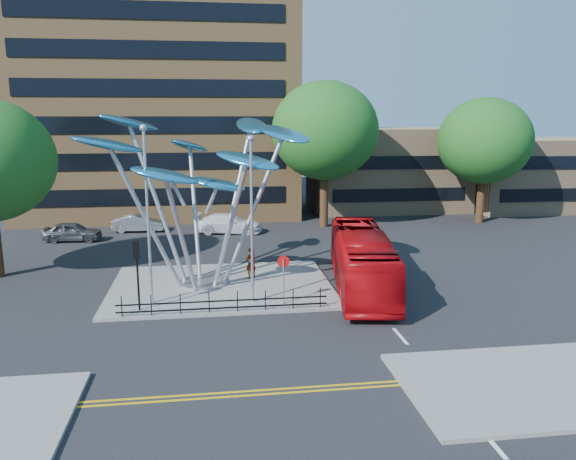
{
  "coord_description": "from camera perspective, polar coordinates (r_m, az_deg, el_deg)",
  "views": [
    {
      "loc": [
        -1.45,
        -23.89,
        9.44
      ],
      "look_at": [
        2.43,
        4.0,
        3.57
      ],
      "focal_mm": 35.0,
      "sensor_mm": 36.0,
      "label": 1
    }
  ],
  "objects": [
    {
      "name": "leaf_sculpture",
      "position": [
        30.69,
        -9.11,
        6.82
      ],
      "size": [
        12.72,
        9.54,
        9.51
      ],
      "color": "#9EA0A5",
      "rests_on": "traffic_island"
    },
    {
      "name": "tree_far",
      "position": [
        51.59,
        19.35,
        8.52
      ],
      "size": [
        8.0,
        8.0,
        10.81
      ],
      "color": "black",
      "rests_on": "ground"
    },
    {
      "name": "traffic_light_island",
      "position": [
        27.49,
        -15.1,
        -3.02
      ],
      "size": [
        0.28,
        0.18,
        3.42
      ],
      "color": "black",
      "rests_on": "traffic_island"
    },
    {
      "name": "parked_car_right",
      "position": [
        45.27,
        -6.05,
        0.67
      ],
      "size": [
        5.64,
        3.04,
        1.55
      ],
      "primitive_type": "imported",
      "rotation": [
        0.0,
        0.0,
        1.4
      ],
      "color": "silver",
      "rests_on": "ground"
    },
    {
      "name": "parked_car_left",
      "position": [
        45.16,
        -21.05,
        -0.16
      ],
      "size": [
        4.35,
        1.97,
        1.45
      ],
      "primitive_type": "imported",
      "rotation": [
        0.0,
        0.0,
        1.51
      ],
      "color": "#45484E",
      "rests_on": "ground"
    },
    {
      "name": "street_lamp_left",
      "position": [
        27.86,
        -14.13,
        2.98
      ],
      "size": [
        0.36,
        0.36,
        8.8
      ],
      "color": "#9EA0A5",
      "rests_on": "traffic_island"
    },
    {
      "name": "street_lamp_right",
      "position": [
        27.31,
        -3.73,
        2.59
      ],
      "size": [
        0.36,
        0.36,
        8.3
      ],
      "color": "#9EA0A5",
      "rests_on": "traffic_island"
    },
    {
      "name": "parked_car_mid",
      "position": [
        47.14,
        -14.95,
        0.66
      ],
      "size": [
        4.2,
        1.66,
        1.36
      ],
      "primitive_type": "imported",
      "rotation": [
        0.0,
        0.0,
        1.52
      ],
      "color": "#989BA0",
      "rests_on": "ground"
    },
    {
      "name": "pavement_right",
      "position": [
        22.98,
        26.61,
        -13.6
      ],
      "size": [
        12.0,
        6.0,
        0.15
      ],
      "primitive_type": "cube",
      "color": "slate",
      "rests_on": "ground"
    },
    {
      "name": "tree_right",
      "position": [
        46.88,
        3.77,
        10.03
      ],
      "size": [
        8.8,
        8.8,
        12.11
      ],
      "color": "black",
      "rests_on": "ground"
    },
    {
      "name": "pedestrian",
      "position": [
        32.07,
        -3.8,
        -3.4
      ],
      "size": [
        0.8,
        0.71,
        1.83
      ],
      "primitive_type": "imported",
      "rotation": [
        0.0,
        0.0,
        3.66
      ],
      "color": "gray",
      "rests_on": "traffic_island"
    },
    {
      "name": "low_building_far",
      "position": [
        60.97,
        23.28,
        5.22
      ],
      "size": [
        12.0,
        8.0,
        7.0
      ],
      "primitive_type": "cube",
      "color": "tan",
      "rests_on": "ground"
    },
    {
      "name": "brick_tower",
      "position": [
        56.35,
        -13.1,
        17.14
      ],
      "size": [
        25.0,
        15.0,
        30.0
      ],
      "primitive_type": "cube",
      "color": "olive",
      "rests_on": "ground"
    },
    {
      "name": "double_yellow_near",
      "position": [
        20.28,
        -3.02,
        -15.97
      ],
      "size": [
        40.0,
        0.12,
        0.01
      ],
      "primitive_type": "cube",
      "color": "gold",
      "rests_on": "ground"
    },
    {
      "name": "traffic_island",
      "position": [
        31.33,
        -6.77,
        -5.71
      ],
      "size": [
        12.0,
        9.0,
        0.15
      ],
      "primitive_type": "cube",
      "color": "slate",
      "rests_on": "ground"
    },
    {
      "name": "low_building_near",
      "position": [
        56.91,
        10.03,
        6.1
      ],
      "size": [
        15.0,
        8.0,
        8.0
      ],
      "primitive_type": "cube",
      "color": "tan",
      "rests_on": "ground"
    },
    {
      "name": "ground",
      "position": [
        25.73,
        -4.19,
        -9.79
      ],
      "size": [
        120.0,
        120.0,
        0.0
      ],
      "primitive_type": "plane",
      "color": "black",
      "rests_on": "ground"
    },
    {
      "name": "pedestrian_railing_front",
      "position": [
        27.1,
        -6.58,
        -7.46
      ],
      "size": [
        10.0,
        0.06,
        1.0
      ],
      "color": "black",
      "rests_on": "traffic_island"
    },
    {
      "name": "red_bus",
      "position": [
        30.81,
        7.51,
        -3.06
      ],
      "size": [
        4.52,
        11.84,
        3.22
      ],
      "primitive_type": "imported",
      "rotation": [
        0.0,
        0.0,
        -0.16
      ],
      "color": "#AB070D",
      "rests_on": "ground"
    },
    {
      "name": "no_entry_sign_island",
      "position": [
        27.7,
        -0.46,
        -4.21
      ],
      "size": [
        0.6,
        0.1,
        2.45
      ],
      "color": "#9EA0A5",
      "rests_on": "traffic_island"
    },
    {
      "name": "double_yellow_far",
      "position": [
        20.01,
        -2.94,
        -16.37
      ],
      "size": [
        40.0,
        0.12,
        0.01
      ],
      "primitive_type": "cube",
      "color": "gold",
      "rests_on": "ground"
    }
  ]
}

